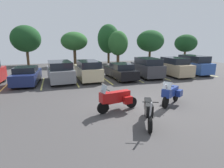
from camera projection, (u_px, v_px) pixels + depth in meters
ground at (137, 106)px, 10.12m from camera, size 44.00×44.00×0.10m
motorcycle_touring at (116, 98)px, 9.07m from camera, size 2.26×0.99×1.44m
motorcycle_second at (148, 111)px, 7.68m from camera, size 1.02×2.09×1.27m
motorcycle_third at (171, 93)px, 10.01m from camera, size 1.88×1.33×1.41m
parking_stripes at (91, 80)px, 16.44m from camera, size 24.84×4.61×0.01m
car_navy at (27, 76)px, 14.91m from camera, size 2.06×4.35×1.46m
car_grey at (60, 71)px, 15.67m from camera, size 2.27×4.56×1.80m
car_champagne at (88, 70)px, 16.39m from camera, size 1.93×4.56×1.79m
car_black at (120, 71)px, 17.02m from camera, size 1.97×4.69×1.48m
car_charcoal at (147, 67)px, 17.83m from camera, size 2.08×4.39×1.88m
car_tan at (173, 67)px, 18.42m from camera, size 1.78×4.36×1.87m
car_blue at (192, 65)px, 19.67m from camera, size 1.81×4.66×1.98m
tree_right at (118, 43)px, 25.65m from camera, size 2.81×2.81×4.89m
tree_far_left at (150, 41)px, 28.21m from camera, size 4.21×4.21×5.14m
tree_left at (186, 43)px, 33.01m from camera, size 3.95×3.95×4.67m
tree_center_left at (108, 39)px, 28.62m from camera, size 3.44×3.44×6.07m
tree_far_right at (26, 39)px, 26.04m from camera, size 4.15×4.15×5.69m
tree_center at (74, 41)px, 26.22m from camera, size 3.82×3.82×4.79m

